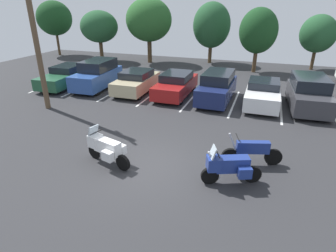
# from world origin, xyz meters

# --- Properties ---
(ground) EXTENTS (44.00, 44.00, 0.10)m
(ground) POSITION_xyz_m (0.00, 0.00, -0.05)
(ground) COLOR #2D2D30
(motorcycle_touring) EXTENTS (2.06, 1.03, 1.42)m
(motorcycle_touring) POSITION_xyz_m (-1.47, -0.39, 0.66)
(motorcycle_touring) COLOR black
(motorcycle_touring) RESTS_ON ground
(motorcycle_second) EXTENTS (1.96, 1.18, 1.41)m
(motorcycle_second) POSITION_xyz_m (3.09, -0.13, 0.66)
(motorcycle_second) COLOR black
(motorcycle_second) RESTS_ON ground
(motorcycle_third) EXTENTS (2.20, 0.88, 1.30)m
(motorcycle_third) POSITION_xyz_m (3.72, 1.36, 0.57)
(motorcycle_third) COLOR black
(motorcycle_third) RESTS_ON ground
(parking_stripes) EXTENTS (18.97, 5.08, 0.01)m
(parking_stripes) POSITION_xyz_m (-1.81, 8.25, 0.00)
(parking_stripes) COLOR silver
(parking_stripes) RESTS_ON ground
(car_green) EXTENTS (2.15, 5.00, 1.44)m
(car_green) POSITION_xyz_m (-9.95, 8.20, 0.70)
(car_green) COLOR #235638
(car_green) RESTS_ON ground
(car_blue) EXTENTS (2.05, 4.49, 1.95)m
(car_blue) POSITION_xyz_m (-7.43, 8.40, 0.95)
(car_blue) COLOR #2D519E
(car_blue) RESTS_ON ground
(car_champagne) EXTENTS (1.98, 4.28, 1.45)m
(car_champagne) POSITION_xyz_m (-4.41, 8.47, 0.72)
(car_champagne) COLOR #C1B289
(car_champagne) RESTS_ON ground
(car_red) EXTENTS (1.89, 4.63, 1.48)m
(car_red) POSITION_xyz_m (-1.64, 8.63, 0.72)
(car_red) COLOR maroon
(car_red) RESTS_ON ground
(car_navy) EXTENTS (1.86, 4.41, 1.78)m
(car_navy) POSITION_xyz_m (1.09, 8.42, 0.87)
(car_navy) COLOR navy
(car_navy) RESTS_ON ground
(car_white) EXTENTS (1.91, 4.57, 1.44)m
(car_white) POSITION_xyz_m (3.80, 8.63, 0.70)
(car_white) COLOR white
(car_white) RESTS_ON ground
(car_charcoal) EXTENTS (2.20, 4.45, 1.86)m
(car_charcoal) POSITION_xyz_m (6.26, 8.69, 0.92)
(car_charcoal) COLOR #38383D
(car_charcoal) RESTS_ON ground
(utility_pole) EXTENTS (1.58, 1.07, 8.66)m
(utility_pole) POSITION_xyz_m (-7.93, 3.82, 4.46)
(utility_pole) COLOR brown
(utility_pole) RESTS_ON ground
(tree_left) EXTENTS (3.80, 3.80, 5.84)m
(tree_left) POSITION_xyz_m (-19.15, 18.72, 4.00)
(tree_left) COLOR #4C3823
(tree_left) RESTS_ON ground
(tree_rear) EXTENTS (3.06, 3.06, 4.74)m
(tree_rear) POSITION_xyz_m (7.64, 20.08, 3.12)
(tree_rear) COLOR #4C3823
(tree_rear) RESTS_ON ground
(tree_right) EXTENTS (4.42, 4.42, 6.09)m
(tree_right) POSITION_xyz_m (-7.54, 18.18, 4.06)
(tree_right) COLOR #4C3823
(tree_right) RESTS_ON ground
(tree_far_left) EXTENTS (3.71, 3.71, 4.94)m
(tree_far_left) POSITION_xyz_m (-12.54, 17.22, 3.39)
(tree_far_left) COLOR #4C3823
(tree_far_left) RESTS_ON ground
(tree_center_left) EXTENTS (3.59, 3.59, 5.73)m
(tree_center_left) POSITION_xyz_m (-1.77, 20.09, 3.59)
(tree_center_left) COLOR #4C3823
(tree_center_left) RESTS_ON ground
(tree_center) EXTENTS (3.15, 3.15, 5.31)m
(tree_center) POSITION_xyz_m (2.74, 17.29, 3.45)
(tree_center) COLOR #4C3823
(tree_center) RESTS_ON ground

